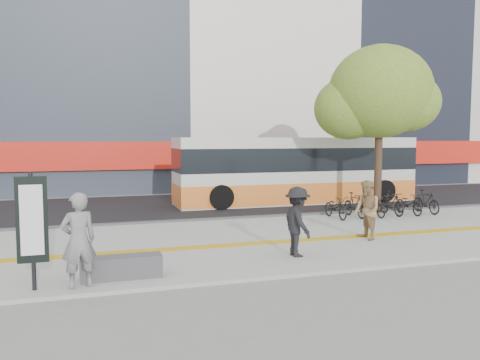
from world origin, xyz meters
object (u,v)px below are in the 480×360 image
object	(u,v)px
bench	(122,267)
pedestrian_dark	(297,222)
bus	(297,172)
pedestrian_tan	(367,210)
street_tree	(378,94)
seated_woman	(78,240)
signboard	(32,222)

from	to	relation	value
bench	pedestrian_dark	bearing A→B (deg)	8.41
bench	bus	xyz separation A→B (m)	(8.17, 9.70, 1.10)
bus	pedestrian_dark	size ratio (longest dim) A/B	6.42
pedestrian_tan	pedestrian_dark	distance (m)	2.87
bus	pedestrian_tan	xyz separation A→B (m)	(-1.42, -7.92, -0.49)
street_tree	bench	bearing A→B (deg)	-148.38
bench	pedestrian_tan	bearing A→B (deg)	14.76
pedestrian_dark	bus	bearing A→B (deg)	-25.07
bus	seated_woman	xyz separation A→B (m)	(-8.97, -10.10, -0.41)
seated_woman	signboard	bearing A→B (deg)	-22.81
bench	street_tree	size ratio (longest dim) A/B	0.25
signboard	street_tree	world-z (taller)	street_tree
signboard	seated_woman	world-z (taller)	signboard
street_tree	seated_woman	xyz separation A→B (m)	(-10.58, -6.42, -3.53)
street_tree	seated_woman	size ratio (longest dim) A/B	3.48
pedestrian_tan	pedestrian_dark	size ratio (longest dim) A/B	0.99
bench	signboard	world-z (taller)	signboard
street_tree	bus	xyz separation A→B (m)	(-1.61, 3.68, -3.11)
seated_woman	street_tree	bearing A→B (deg)	-164.82
bench	seated_woman	size ratio (longest dim) A/B	0.88
signboard	pedestrian_tan	distance (m)	8.62
bus	pedestrian_tan	world-z (taller)	bus
street_tree	pedestrian_dark	world-z (taller)	street_tree
signboard	street_tree	distance (m)	13.40
signboard	pedestrian_dark	world-z (taller)	signboard
signboard	street_tree	bearing A→B (deg)	29.07
seated_woman	pedestrian_tan	world-z (taller)	seated_woman
signboard	pedestrian_dark	xyz separation A→B (m)	(5.73, 0.92, -0.45)
bench	street_tree	bearing A→B (deg)	31.62
street_tree	pedestrian_dark	distance (m)	8.61
signboard	pedestrian_tan	xyz separation A→B (m)	(8.35, 2.08, -0.46)
bench	seated_woman	distance (m)	1.12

